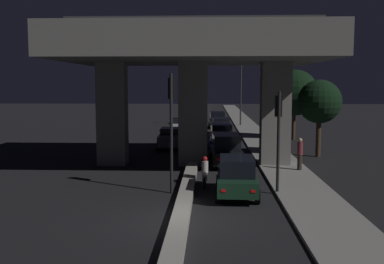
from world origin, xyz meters
name	(u,v)px	position (x,y,z in m)	size (l,w,h in m)	color
ground_plane	(181,222)	(0.00, 0.00, 0.00)	(200.00, 200.00, 0.00)	black
median_divider	(201,127)	(0.00, 35.00, 0.17)	(0.64, 126.00, 0.34)	gray
sidewalk_right	(255,135)	(5.40, 28.00, 0.06)	(2.73, 126.00, 0.13)	gray
elevated_overpass	(193,54)	(0.00, 11.59, 6.83)	(15.69, 11.26, 9.09)	slate
traffic_light_left_of_median	(171,112)	(-0.72, 4.44, 3.73)	(0.30, 0.49, 5.49)	black
traffic_light_right_of_median	(278,124)	(4.14, 4.44, 3.21)	(0.30, 0.49, 4.70)	black
street_lamp	(238,84)	(4.39, 37.94, 5.10)	(2.26, 0.32, 8.72)	#2D2D30
car_dark_green_lead	(237,176)	(2.25, 3.92, 0.91)	(1.95, 4.04, 1.75)	black
car_black_second	(226,149)	(2.02, 11.47, 1.02)	(2.11, 4.09, 1.96)	black
car_dark_blue_third	(221,134)	(1.93, 19.95, 1.00)	(2.04, 4.65, 1.88)	#141938
car_dark_red_fourth	(221,126)	(2.09, 27.81, 0.91)	(1.98, 4.39, 1.75)	#591414
car_black_fifth	(217,119)	(1.86, 35.81, 0.97)	(2.06, 4.21, 1.87)	black
car_grey_lead_oncoming	(171,138)	(-2.03, 19.00, 0.82)	(2.05, 4.80, 1.60)	#515459
car_white_second_oncoming	(179,125)	(-2.27, 31.58, 0.68)	(2.10, 4.61, 1.32)	silver
car_dark_green_third_oncoming	(187,118)	(-1.84, 40.46, 0.82)	(2.07, 4.49, 1.61)	black
car_grey_fourth_oncoming	(188,113)	(-2.22, 48.72, 0.95)	(2.11, 4.08, 1.78)	#515459
motorcycle_white_filtering_near	(205,173)	(0.80, 5.84, 0.63)	(0.33, 1.82, 1.48)	black
motorcycle_red_filtering_mid	(204,155)	(0.66, 11.81, 0.60)	(0.34, 2.00, 1.42)	black
motorcycle_blue_filtering_far	(208,143)	(0.89, 17.62, 0.63)	(0.33, 1.81, 1.47)	black
pedestrian_on_sidewalk	(300,154)	(6.17, 9.62, 1.07)	(0.31, 0.31, 1.83)	#2D261E
roadside_tree_kerbside_near	(319,102)	(8.53, 15.21, 3.80)	(3.00, 3.00, 5.33)	#38281C
roadside_tree_kerbside_mid	(294,93)	(8.61, 24.91, 4.24)	(4.16, 4.16, 6.33)	#38281C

